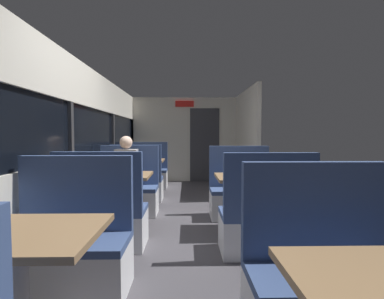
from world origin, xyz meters
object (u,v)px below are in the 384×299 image
Objects in this scene: bench_rear_aisle_facing_end at (265,224)px; seated_passenger at (127,181)px; bench_mid_window_facing_end at (103,219)px; bench_far_window_facing_end at (138,184)px; bench_mid_window_facing_entry at (128,194)px; bench_far_window_facing_entry at (147,174)px; dining_table_near_window at (18,248)px; dining_table_far_window at (143,164)px; bench_front_aisle_facing_entry at (324,289)px; dining_table_rear_aisle at (251,184)px; coffee_cup_primary at (247,171)px; bench_rear_aisle_facing_entry at (241,196)px; dining_table_mid_window at (117,182)px; bench_near_window_facing_entry at (70,252)px.

bench_rear_aisle_facing_end is 2.36m from seated_passenger.
bench_mid_window_facing_end is 2.30m from bench_far_window_facing_end.
bench_mid_window_facing_entry is 1.00× the size of bench_far_window_facing_entry.
bench_rear_aisle_facing_end reaches higher than dining_table_near_window.
bench_rear_aisle_facing_end reaches higher than dining_table_far_window.
bench_far_window_facing_end is at bearing 115.16° from bench_front_aisle_facing_entry.
bench_far_window_facing_entry is 5.51m from bench_front_aisle_facing_entry.
dining_table_far_window is 0.77m from bench_far_window_facing_entry.
bench_front_aisle_facing_entry is 1.22× the size of dining_table_rear_aisle.
seated_passenger reaches higher than coffee_cup_primary.
bench_mid_window_facing_entry is 0.91m from bench_far_window_facing_end.
coffee_cup_primary is (-0.02, 0.15, 0.15)m from dining_table_rear_aisle.
bench_front_aisle_facing_entry is at bearing -71.04° from bench_far_window_facing_entry.
bench_mid_window_facing_entry is at bearing 173.62° from bench_rear_aisle_facing_entry.
seated_passenger is at bearing 90.00° from dining_table_near_window.
bench_mid_window_facing_entry reaches higher than coffee_cup_primary.
bench_far_window_facing_end is 1.40m from bench_far_window_facing_entry.
bench_far_window_facing_end is at bearing -90.00° from bench_far_window_facing_entry.
bench_rear_aisle_facing_entry is (1.79, 0.50, -0.31)m from dining_table_mid_window.
bench_front_aisle_facing_entry and bench_rear_aisle_facing_entry have the same top height.
dining_table_mid_window and dining_table_rear_aisle have the same top height.
bench_rear_aisle_facing_entry is at bearing 90.00° from bench_rear_aisle_facing_end.
dining_table_mid_window is 2.30m from dining_table_far_window.
bench_far_window_facing_end is 4.21m from bench_front_aisle_facing_entry.
seated_passenger is (0.00, 0.63, -0.10)m from dining_table_mid_window.
bench_far_window_facing_entry is (0.00, 0.70, -0.31)m from dining_table_far_window.
bench_far_window_facing_end is 1.22× the size of dining_table_rear_aisle.
dining_table_rear_aisle is (1.79, 1.41, 0.31)m from bench_near_window_facing_entry.
bench_far_window_facing_entry reaches higher than dining_table_far_window.
dining_table_rear_aisle is at bearing -45.24° from bench_far_window_facing_end.
bench_mid_window_facing_entry is 1.00× the size of bench_front_aisle_facing_entry.
bench_front_aisle_facing_entry is (1.79, -1.51, 0.00)m from bench_mid_window_facing_end.
bench_near_window_facing_entry is at bearing -141.87° from dining_table_rear_aisle.
seated_passenger is at bearing 90.00° from dining_table_mid_window.
dining_table_mid_window is at bearing 173.62° from dining_table_rear_aisle.
bench_mid_window_facing_end is 1.22× the size of dining_table_rear_aisle.
coffee_cup_primary is at bearing -1.67° from dining_table_mid_window.
bench_mid_window_facing_end reaches higher than coffee_cup_primary.
bench_front_aisle_facing_entry is 1.00× the size of bench_rear_aisle_facing_entry.
bench_far_window_facing_entry reaches higher than dining_table_mid_window.
bench_mid_window_facing_end is 1.00× the size of bench_far_window_facing_entry.
bench_far_window_facing_entry is at bearing 90.00° from bench_near_window_facing_entry.
bench_front_aisle_facing_entry reaches higher than dining_table_near_window.
bench_rear_aisle_facing_entry is at bearing 87.43° from coffee_cup_primary.
bench_rear_aisle_facing_end is (1.79, 0.71, 0.00)m from bench_near_window_facing_entry.
bench_front_aisle_facing_entry and bench_rear_aisle_facing_end have the same top height.
bench_mid_window_facing_end is 1.00× the size of bench_mid_window_facing_entry.
bench_far_window_facing_end is at bearing 90.00° from bench_mid_window_facing_end.
coffee_cup_primary is at bearing -21.02° from seated_passenger.
bench_near_window_facing_entry reaches higher than dining_table_far_window.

